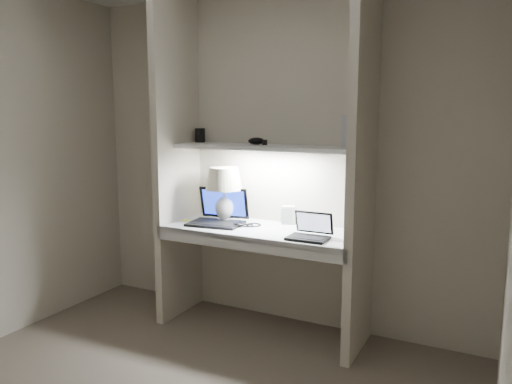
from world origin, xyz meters
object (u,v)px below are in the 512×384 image
Objects in this scene: laptop_main at (219,216)px; speaker at (289,215)px; laptop_netbook at (310,232)px; book_row at (359,132)px; table_lamp at (224,185)px.

laptop_main is 3.12× the size of speaker.
book_row is at bearing 54.60° from laptop_netbook.
table_lamp is at bearing 81.58° from laptop_main.
table_lamp is 1.89× the size of book_row.
table_lamp reaches higher than laptop_netbook.
laptop_netbook is 0.77m from book_row.
table_lamp is 0.84m from laptop_netbook.
laptop_main reaches higher than laptop_netbook.
book_row is at bearing 6.58° from table_lamp.
laptop_netbook is 1.20× the size of book_row.
table_lamp reaches higher than laptop_main.
laptop_netbook is at bearing -14.37° from table_lamp.
table_lamp is at bearing 171.15° from speaker.
speaker is at bearing 177.99° from book_row.
laptop_main is 0.53m from speaker.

